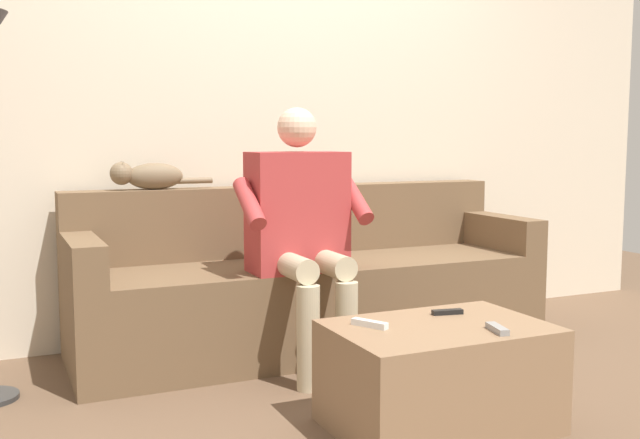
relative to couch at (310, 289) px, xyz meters
The scene contains 9 objects.
ground_plane 0.78m from the couch, 90.00° to the left, with size 8.00×8.00×0.00m, color brown.
back_wall 1.10m from the couch, 90.00° to the right, with size 5.11×0.06×2.65m, color beige.
couch is the anchor object (origin of this frame).
coffee_table 1.19m from the couch, 90.00° to the left, with size 0.79×0.53×0.39m.
person_solo_seated 0.55m from the couch, 61.09° to the left, with size 0.59×0.50×1.21m.
cat_on_backrest 0.99m from the couch, 17.11° to the right, with size 0.51×0.11×0.14m.
remote_gray 1.36m from the couch, 95.66° to the left, with size 0.13×0.04×0.02m, color gray.
remote_black 1.07m from the couch, 96.46° to the left, with size 0.12×0.03×0.02m, color black.
remote_white 1.14m from the couch, 77.50° to the left, with size 0.14×0.03×0.02m, color white.
Camera 1 is at (1.48, 3.28, 1.07)m, focal length 41.33 mm.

